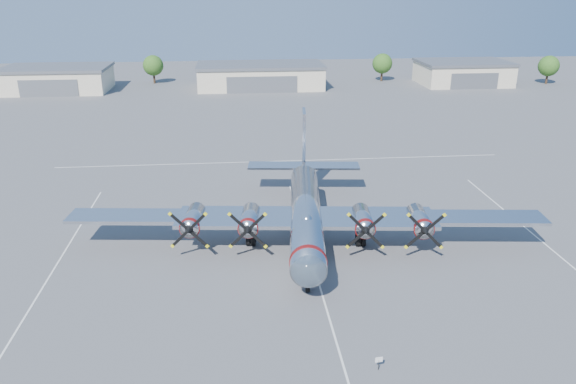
{
  "coord_description": "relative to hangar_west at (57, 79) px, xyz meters",
  "views": [
    {
      "loc": [
        -6.38,
        -47.51,
        22.81
      ],
      "look_at": [
        -1.26,
        4.51,
        3.2
      ],
      "focal_mm": 35.0,
      "sensor_mm": 36.0,
      "label": 1
    }
  ],
  "objects": [
    {
      "name": "tree_west",
      "position": [
        20.0,
        8.04,
        1.51
      ],
      "size": [
        4.8,
        4.8,
        6.64
      ],
      "color": "#382619",
      "rests_on": "ground"
    },
    {
      "name": "hangar_east",
      "position": [
        93.0,
        0.0,
        0.0
      ],
      "size": [
        20.6,
        14.6,
        5.4
      ],
      "color": "beige",
      "rests_on": "ground"
    },
    {
      "name": "ground",
      "position": [
        45.0,
        -81.96,
        -2.71
      ],
      "size": [
        260.0,
        260.0,
        0.0
      ],
      "primitive_type": "plane",
      "color": "#505053",
      "rests_on": "ground"
    },
    {
      "name": "parking_lines",
      "position": [
        45.0,
        -83.71,
        -2.71
      ],
      "size": [
        60.0,
        50.08,
        0.01
      ],
      "color": "silver",
      "rests_on": "ground"
    },
    {
      "name": "tree_east",
      "position": [
        75.0,
        6.04,
        1.51
      ],
      "size": [
        4.8,
        4.8,
        6.64
      ],
      "color": "#382619",
      "rests_on": "ground"
    },
    {
      "name": "info_placard",
      "position": [
        47.1,
        -101.15,
        -2.05
      ],
      "size": [
        0.49,
        0.1,
        0.94
      ],
      "rotation": [
        0.0,
        0.0,
        0.13
      ],
      "color": "black",
      "rests_on": "ground"
    },
    {
      "name": "tree_far_east",
      "position": [
        113.0,
        -1.96,
        1.51
      ],
      "size": [
        4.8,
        4.8,
        6.64
      ],
      "color": "#382619",
      "rests_on": "ground"
    },
    {
      "name": "main_bomber_b29",
      "position": [
        45.03,
        -81.24,
        -2.71
      ],
      "size": [
        45.79,
        33.79,
        9.48
      ],
      "primitive_type": null,
      "rotation": [
        0.0,
        0.0,
        -0.11
      ],
      "color": "silver",
      "rests_on": "ground"
    },
    {
      "name": "hangar_center",
      "position": [
        45.0,
        -0.0,
        -0.0
      ],
      "size": [
        28.6,
        14.6,
        5.4
      ],
      "color": "beige",
      "rests_on": "ground"
    },
    {
      "name": "hangar_west",
      "position": [
        0.0,
        0.0,
        0.0
      ],
      "size": [
        22.6,
        14.6,
        5.4
      ],
      "color": "beige",
      "rests_on": "ground"
    }
  ]
}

